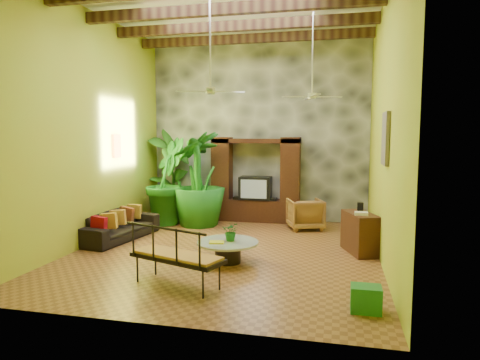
% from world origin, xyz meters
% --- Properties ---
extents(ground, '(7.00, 7.00, 0.00)m').
position_xyz_m(ground, '(0.00, 0.00, 0.00)').
color(ground, brown).
rests_on(ground, ground).
extents(back_wall, '(6.00, 0.02, 5.00)m').
position_xyz_m(back_wall, '(0.00, 3.50, 2.50)').
color(back_wall, gold).
rests_on(back_wall, ground).
extents(left_wall, '(0.02, 7.00, 5.00)m').
position_xyz_m(left_wall, '(-3.00, 0.00, 2.50)').
color(left_wall, gold).
rests_on(left_wall, ground).
extents(right_wall, '(0.02, 7.00, 5.00)m').
position_xyz_m(right_wall, '(3.00, 0.00, 2.50)').
color(right_wall, gold).
rests_on(right_wall, ground).
extents(stone_accent_wall, '(5.98, 0.10, 4.98)m').
position_xyz_m(stone_accent_wall, '(0.00, 3.44, 2.50)').
color(stone_accent_wall, '#383A40').
rests_on(stone_accent_wall, ground).
extents(ceiling_beams, '(5.95, 5.36, 0.22)m').
position_xyz_m(ceiling_beams, '(0.00, 0.00, 4.78)').
color(ceiling_beams, '#3D2A13').
rests_on(ceiling_beams, ceiling).
extents(entertainment_center, '(2.40, 0.55, 2.30)m').
position_xyz_m(entertainment_center, '(0.00, 3.14, 0.97)').
color(entertainment_center, black).
rests_on(entertainment_center, ground).
extents(ceiling_fan_front, '(1.28, 1.28, 1.86)m').
position_xyz_m(ceiling_fan_front, '(-0.20, -0.40, 3.40)').
color(ceiling_fan_front, silver).
rests_on(ceiling_fan_front, ceiling).
extents(ceiling_fan_back, '(1.28, 1.28, 1.86)m').
position_xyz_m(ceiling_fan_back, '(1.60, 1.20, 3.40)').
color(ceiling_fan_back, silver).
rests_on(ceiling_fan_back, ceiling).
extents(wall_art_mask, '(0.06, 0.32, 0.55)m').
position_xyz_m(wall_art_mask, '(-2.96, 1.00, 2.10)').
color(wall_art_mask, orange).
rests_on(wall_art_mask, left_wall).
extents(wall_art_painting, '(0.06, 0.70, 0.90)m').
position_xyz_m(wall_art_painting, '(2.96, -0.60, 2.30)').
color(wall_art_painting, '#275991').
rests_on(wall_art_painting, right_wall).
extents(sofa, '(1.15, 2.24, 0.62)m').
position_xyz_m(sofa, '(-2.65, 0.42, 0.31)').
color(sofa, black).
rests_on(sofa, ground).
extents(wicker_armchair, '(1.05, 1.06, 0.76)m').
position_xyz_m(wicker_armchair, '(1.41, 2.42, 0.38)').
color(wicker_armchair, '#945B35').
rests_on(wicker_armchair, ground).
extents(tall_plant_a, '(1.52, 1.63, 2.56)m').
position_xyz_m(tall_plant_a, '(-2.44, 3.15, 1.28)').
color(tall_plant_a, '#28681B').
rests_on(tall_plant_a, ground).
extents(tall_plant_b, '(1.28, 1.46, 2.30)m').
position_xyz_m(tall_plant_b, '(-2.26, 2.28, 1.15)').
color(tall_plant_b, '#1A661D').
rests_on(tall_plant_b, ground).
extents(tall_plant_c, '(1.71, 1.71, 2.45)m').
position_xyz_m(tall_plant_c, '(-1.34, 2.24, 1.22)').
color(tall_plant_c, '#1C6B1C').
rests_on(tall_plant_c, ground).
extents(coffee_table, '(1.15, 1.15, 0.40)m').
position_xyz_m(coffee_table, '(0.22, -0.76, 0.26)').
color(coffee_table, black).
rests_on(coffee_table, ground).
extents(centerpiece_plant, '(0.35, 0.31, 0.36)m').
position_xyz_m(centerpiece_plant, '(0.28, -0.70, 0.58)').
color(centerpiece_plant, '#185E1B').
rests_on(centerpiece_plant, coffee_table).
extents(yellow_tray, '(0.30, 0.24, 0.03)m').
position_xyz_m(yellow_tray, '(0.06, -0.92, 0.41)').
color(yellow_tray, gold).
rests_on(yellow_tray, coffee_table).
extents(iron_bench, '(1.64, 1.06, 0.57)m').
position_xyz_m(iron_bench, '(-0.24, -2.20, 0.54)').
color(iron_bench, black).
rests_on(iron_bench, ground).
extents(side_console, '(0.76, 1.10, 0.81)m').
position_xyz_m(side_console, '(2.65, 0.48, 0.40)').
color(side_console, '#3A1912').
rests_on(side_console, ground).
extents(green_bin, '(0.40, 0.30, 0.35)m').
position_xyz_m(green_bin, '(2.59, -2.50, 0.18)').
color(green_bin, '#1E7226').
rests_on(green_bin, ground).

